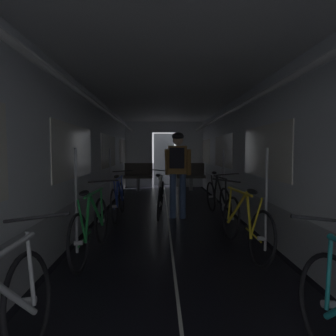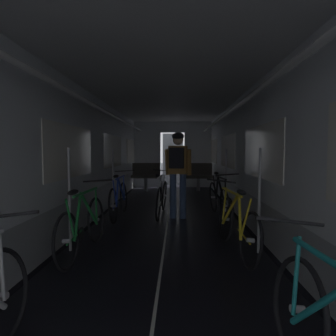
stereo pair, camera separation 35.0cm
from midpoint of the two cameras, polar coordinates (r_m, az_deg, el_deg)
The scene contains 9 objects.
train_car_shell at distance 5.28m, azimuth -1.79°, elevation 7.11°, with size 3.14×12.34×2.57m.
bench_seat_far_left at distance 9.82m, azimuth -6.98°, elevation -1.21°, with size 0.98×0.51×0.95m.
bench_seat_far_right at distance 9.82m, azimuth 3.54°, elevation -1.19°, with size 0.98×0.51×0.95m.
bicycle_green at distance 3.92m, azimuth -17.60°, elevation -11.16°, with size 0.44×1.69×0.95m.
bicycle_blue at distance 5.89m, azimuth -11.63°, elevation -6.17°, with size 0.44×1.69×0.94m.
bicycle_black at distance 5.98m, azimuth 8.24°, elevation -5.99°, with size 0.44×1.69×0.95m.
bicycle_yellow at distance 3.99m, azimuth 12.50°, elevation -10.84°, with size 0.50×1.69×0.96m.
person_cyclist_aisle at distance 5.70m, azimuth 0.20°, elevation 0.54°, with size 0.55×0.43×1.73m.
bicycle_white_in_aisle at distance 6.04m, azimuth -3.14°, elevation -5.87°, with size 0.44×1.69×0.95m.
Camera 1 is at (-0.16, -1.67, 1.36)m, focal length 30.48 mm.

